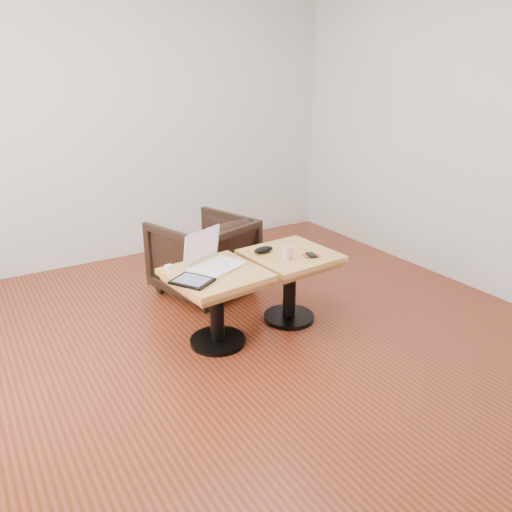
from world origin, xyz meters
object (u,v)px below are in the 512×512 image
side_table_right (290,270)px  laptop (213,260)px  striped_cup (287,253)px  side_table_left (216,290)px  armchair (203,256)px

side_table_right → laptop: size_ratio=1.49×
side_table_right → laptop: laptop is taller
striped_cup → side_table_right: bearing=43.1°
side_table_left → laptop: size_ratio=1.52×
side_table_right → laptop: (-0.61, 0.07, 0.19)m
striped_cup → side_table_left: bearing=173.9°
laptop → armchair: laptop is taller
side_table_right → striped_cup: (-0.09, -0.09, 0.18)m
side_table_left → striped_cup: size_ratio=7.00×
side_table_left → laptop: laptop is taller
side_table_left → armchair: armchair is taller
side_table_left → side_table_right: (0.64, 0.03, 0.00)m
side_table_left → laptop: 0.21m
side_table_right → striped_cup: size_ratio=6.84×
side_table_left → laptop: (0.03, 0.10, 0.19)m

